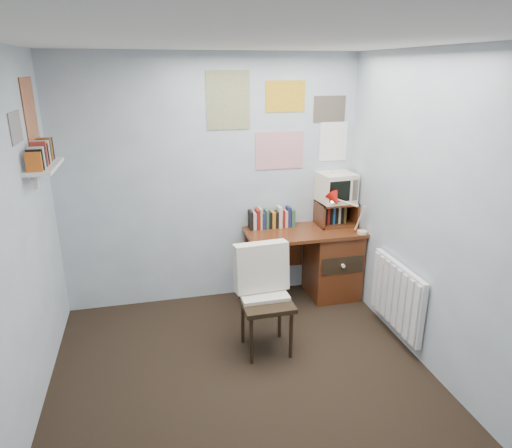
{
  "coord_description": "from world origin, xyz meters",
  "views": [
    {
      "loc": [
        -0.62,
        -2.69,
        2.35
      ],
      "look_at": [
        0.27,
        1.01,
        1.04
      ],
      "focal_mm": 32.0,
      "sensor_mm": 36.0,
      "label": 1
    }
  ],
  "objects_px": {
    "desk_chair": "(266,303)",
    "tv_riser": "(336,213)",
    "radiator": "(397,296)",
    "crt_tv": "(336,186)",
    "desk": "(327,260)",
    "wall_shelf": "(44,166)",
    "desk_lamp": "(364,216)"
  },
  "relations": [
    {
      "from": "radiator",
      "to": "wall_shelf",
      "type": "bearing_deg",
      "value": 169.11
    },
    {
      "from": "crt_tv",
      "to": "tv_riser",
      "type": "bearing_deg",
      "value": -71.56
    },
    {
      "from": "desk_lamp",
      "to": "wall_shelf",
      "type": "distance_m",
      "value": 2.92
    },
    {
      "from": "desk_lamp",
      "to": "wall_shelf",
      "type": "relative_size",
      "value": 0.6
    },
    {
      "from": "radiator",
      "to": "desk",
      "type": "bearing_deg",
      "value": 107.24
    },
    {
      "from": "crt_tv",
      "to": "radiator",
      "type": "xyz_separation_m",
      "value": [
        0.18,
        -1.06,
        -0.76
      ]
    },
    {
      "from": "desk",
      "to": "tv_riser",
      "type": "xyz_separation_m",
      "value": [
        0.12,
        0.11,
        0.48
      ]
    },
    {
      "from": "crt_tv",
      "to": "wall_shelf",
      "type": "relative_size",
      "value": 0.57
    },
    {
      "from": "desk",
      "to": "radiator",
      "type": "relative_size",
      "value": 1.5
    },
    {
      "from": "desk_chair",
      "to": "crt_tv",
      "type": "height_order",
      "value": "crt_tv"
    },
    {
      "from": "desk_lamp",
      "to": "tv_riser",
      "type": "height_order",
      "value": "desk_lamp"
    },
    {
      "from": "crt_tv",
      "to": "wall_shelf",
      "type": "height_order",
      "value": "wall_shelf"
    },
    {
      "from": "desk_chair",
      "to": "radiator",
      "type": "bearing_deg",
      "value": -4.59
    },
    {
      "from": "desk_lamp",
      "to": "desk_chair",
      "type": "bearing_deg",
      "value": -144.93
    },
    {
      "from": "tv_riser",
      "to": "crt_tv",
      "type": "relative_size",
      "value": 1.14
    },
    {
      "from": "desk_chair",
      "to": "desk_lamp",
      "type": "bearing_deg",
      "value": 27.66
    },
    {
      "from": "desk_chair",
      "to": "tv_riser",
      "type": "height_order",
      "value": "tv_riser"
    },
    {
      "from": "tv_riser",
      "to": "crt_tv",
      "type": "distance_m",
      "value": 0.29
    },
    {
      "from": "crt_tv",
      "to": "wall_shelf",
      "type": "xyz_separation_m",
      "value": [
        -2.68,
        -0.51,
        0.44
      ]
    },
    {
      "from": "tv_riser",
      "to": "crt_tv",
      "type": "xyz_separation_m",
      "value": [
        -0.01,
        0.02,
        0.29
      ]
    },
    {
      "from": "tv_riser",
      "to": "wall_shelf",
      "type": "height_order",
      "value": "wall_shelf"
    },
    {
      "from": "radiator",
      "to": "wall_shelf",
      "type": "height_order",
      "value": "wall_shelf"
    },
    {
      "from": "desk_chair",
      "to": "radiator",
      "type": "height_order",
      "value": "desk_chair"
    },
    {
      "from": "radiator",
      "to": "crt_tv",
      "type": "bearing_deg",
      "value": 99.56
    },
    {
      "from": "desk",
      "to": "crt_tv",
      "type": "relative_size",
      "value": 3.42
    },
    {
      "from": "desk",
      "to": "radiator",
      "type": "distance_m",
      "value": 0.97
    },
    {
      "from": "desk_chair",
      "to": "wall_shelf",
      "type": "relative_size",
      "value": 1.47
    },
    {
      "from": "tv_riser",
      "to": "crt_tv",
      "type": "bearing_deg",
      "value": 113.31
    },
    {
      "from": "wall_shelf",
      "to": "desk_chair",
      "type": "bearing_deg",
      "value": -15.67
    },
    {
      "from": "desk_chair",
      "to": "crt_tv",
      "type": "relative_size",
      "value": 2.6
    },
    {
      "from": "desk",
      "to": "desk_chair",
      "type": "distance_m",
      "value": 1.24
    },
    {
      "from": "desk",
      "to": "crt_tv",
      "type": "height_order",
      "value": "crt_tv"
    }
  ]
}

